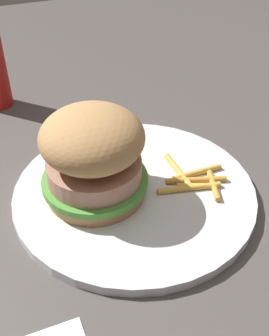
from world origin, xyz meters
The scene contains 4 objects.
ground_plane centered at (0.00, 0.00, 0.00)m, with size 1.60×1.60×0.00m, color #47423F.
plate centered at (0.03, 0.01, 0.01)m, with size 0.28×0.28×0.01m, color silver.
sandwich centered at (0.04, 0.06, 0.07)m, with size 0.12×0.12×0.11m.
fries_pile centered at (0.01, -0.05, 0.02)m, with size 0.10×0.09×0.01m.
Camera 1 is at (-0.32, 0.15, 0.33)m, focal length 45.19 mm.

